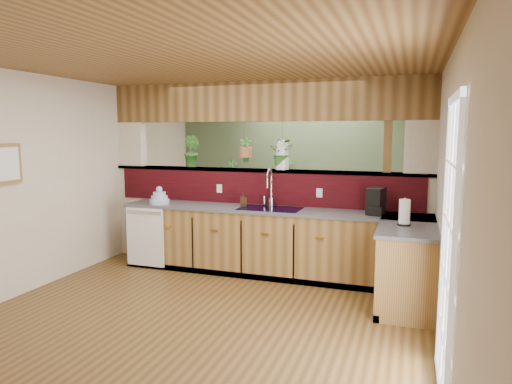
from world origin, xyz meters
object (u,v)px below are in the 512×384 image
(shelving_console, at_px, (261,208))
(glass_jar, at_px, (282,155))
(dish_stack, at_px, (160,198))
(coffee_maker, at_px, (376,202))
(soap_dispenser, at_px, (244,199))
(faucet, at_px, (270,186))
(paper_towel, at_px, (404,213))

(shelving_console, bearing_deg, glass_jar, -45.02)
(dish_stack, distance_m, coffee_maker, 2.96)
(soap_dispenser, bearing_deg, faucet, 12.45)
(dish_stack, xyz_separation_m, paper_towel, (3.30, -0.46, 0.06))
(soap_dispenser, distance_m, coffee_maker, 1.76)
(coffee_maker, distance_m, glass_jar, 1.46)
(soap_dispenser, xyz_separation_m, paper_towel, (2.10, -0.65, 0.04))
(dish_stack, bearing_deg, glass_jar, 16.67)
(paper_towel, bearing_deg, soap_dispenser, 162.74)
(paper_towel, bearing_deg, dish_stack, 172.05)
(dish_stack, bearing_deg, coffee_maker, 2.35)
(coffee_maker, xyz_separation_m, glass_jar, (-1.30, 0.37, 0.54))
(coffee_maker, distance_m, shelving_console, 3.23)
(coffee_maker, xyz_separation_m, paper_towel, (0.34, -0.58, -0.01))
(dish_stack, xyz_separation_m, shelving_console, (0.72, 2.40, -0.48))
(dish_stack, height_order, coffee_maker, coffee_maker)
(faucet, distance_m, soap_dispenser, 0.41)
(faucet, xyz_separation_m, dish_stack, (-1.55, -0.27, -0.20))
(faucet, distance_m, dish_stack, 1.58)
(dish_stack, bearing_deg, shelving_console, 73.29)
(dish_stack, height_order, shelving_console, dish_stack)
(faucet, distance_m, glass_jar, 0.48)
(soap_dispenser, xyz_separation_m, shelving_console, (-0.47, 2.20, -0.49))
(soap_dispenser, bearing_deg, shelving_console, 102.17)
(faucet, relative_size, paper_towel, 1.73)
(glass_jar, height_order, shelving_console, glass_jar)
(dish_stack, distance_m, paper_towel, 3.33)
(coffee_maker, relative_size, glass_jar, 0.81)
(coffee_maker, bearing_deg, shelving_console, 146.77)
(dish_stack, distance_m, glass_jar, 1.83)
(paper_towel, distance_m, glass_jar, 1.98)
(soap_dispenser, bearing_deg, paper_towel, -17.26)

